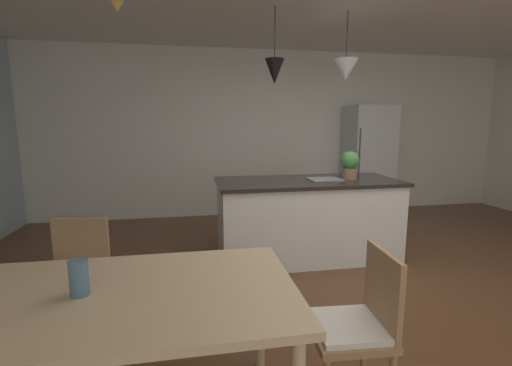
# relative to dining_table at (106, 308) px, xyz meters

# --- Properties ---
(ground_plane) EXTENTS (10.00, 8.40, 0.04)m
(ground_plane) POSITION_rel_dining_table_xyz_m (1.92, 1.02, -0.71)
(ground_plane) COLOR brown
(wall_back_kitchen) EXTENTS (10.00, 0.12, 2.70)m
(wall_back_kitchen) POSITION_rel_dining_table_xyz_m (1.92, 4.28, 0.66)
(wall_back_kitchen) COLOR white
(wall_back_kitchen) RESTS_ON ground_plane
(dining_table) EXTENTS (1.76, 0.94, 0.76)m
(dining_table) POSITION_rel_dining_table_xyz_m (0.00, 0.00, 0.00)
(dining_table) COLOR #D1B284
(dining_table) RESTS_ON ground_plane
(chair_far_left) EXTENTS (0.44, 0.44, 0.87)m
(chair_far_left) POSITION_rel_dining_table_xyz_m (-0.39, 0.84, -0.21)
(chair_far_left) COLOR #A87F56
(chair_far_left) RESTS_ON ground_plane
(chair_kitchen_end) EXTENTS (0.43, 0.43, 0.87)m
(chair_kitchen_end) POSITION_rel_dining_table_xyz_m (1.25, -0.00, -0.21)
(chair_kitchen_end) COLOR #A87F56
(chair_kitchen_end) RESTS_ON ground_plane
(kitchen_island) EXTENTS (2.04, 0.88, 0.91)m
(kitchen_island) POSITION_rel_dining_table_xyz_m (1.68, 2.13, -0.22)
(kitchen_island) COLOR white
(kitchen_island) RESTS_ON ground_plane
(refrigerator) EXTENTS (0.72, 0.67, 1.81)m
(refrigerator) POSITION_rel_dining_table_xyz_m (3.32, 3.88, 0.22)
(refrigerator) COLOR silver
(refrigerator) RESTS_ON ground_plane
(pendant_over_island_main) EXTENTS (0.20, 0.20, 0.77)m
(pendant_over_island_main) POSITION_rel_dining_table_xyz_m (1.29, 2.13, 1.37)
(pendant_over_island_main) COLOR black
(pendant_over_island_aux) EXTENTS (0.26, 0.26, 0.72)m
(pendant_over_island_aux) POSITION_rel_dining_table_xyz_m (2.08, 2.13, 1.41)
(pendant_over_island_aux) COLOR black
(potted_plant_on_island) EXTENTS (0.21, 0.21, 0.32)m
(potted_plant_on_island) POSITION_rel_dining_table_xyz_m (2.17, 2.13, 0.39)
(potted_plant_on_island) COLOR #8C664C
(potted_plant_on_island) RESTS_ON kitchen_island
(vase_on_dining_table) EXTENTS (0.08, 0.08, 0.17)m
(vase_on_dining_table) POSITION_rel_dining_table_xyz_m (-0.11, 0.00, 0.15)
(vase_on_dining_table) COLOR slate
(vase_on_dining_table) RESTS_ON dining_table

